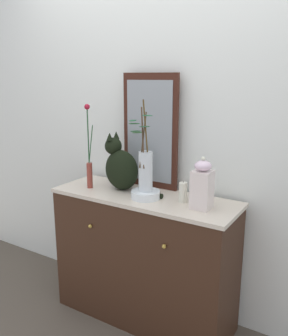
{
  "coord_description": "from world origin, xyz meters",
  "views": [
    {
      "loc": [
        1.17,
        -1.88,
        1.62
      ],
      "look_at": [
        0.0,
        0.0,
        1.06
      ],
      "focal_mm": 38.98,
      "sensor_mm": 36.0,
      "label": 1
    }
  ],
  "objects_px": {
    "vase_glass_clear": "(145,168)",
    "candle_pillar": "(183,192)",
    "sideboard": "(144,258)",
    "cat_sitting": "(121,167)",
    "jar_lidded_porcelain": "(202,186)",
    "bowl_porcelain": "(146,194)",
    "mirror_leaning": "(150,132)",
    "vase_slim_green": "(89,163)"
  },
  "relations": [
    {
      "from": "cat_sitting",
      "to": "candle_pillar",
      "type": "distance_m",
      "value": 0.47
    },
    {
      "from": "sideboard",
      "to": "bowl_porcelain",
      "type": "height_order",
      "value": "bowl_porcelain"
    },
    {
      "from": "sideboard",
      "to": "candle_pillar",
      "type": "distance_m",
      "value": 0.57
    },
    {
      "from": "mirror_leaning",
      "to": "vase_glass_clear",
      "type": "xyz_separation_m",
      "value": [
        0.11,
        -0.23,
        -0.19
      ]
    },
    {
      "from": "sideboard",
      "to": "jar_lidded_porcelain",
      "type": "distance_m",
      "value": 0.7
    },
    {
      "from": "vase_glass_clear",
      "to": "jar_lidded_porcelain",
      "type": "bearing_deg",
      "value": 2.98
    },
    {
      "from": "mirror_leaning",
      "to": "bowl_porcelain",
      "type": "xyz_separation_m",
      "value": [
        0.11,
        -0.23,
        -0.36
      ]
    },
    {
      "from": "sideboard",
      "to": "bowl_porcelain",
      "type": "xyz_separation_m",
      "value": [
        0.04,
        -0.04,
        0.46
      ]
    },
    {
      "from": "cat_sitting",
      "to": "jar_lidded_porcelain",
      "type": "distance_m",
      "value": 0.61
    },
    {
      "from": "vase_slim_green",
      "to": "bowl_porcelain",
      "type": "height_order",
      "value": "vase_slim_green"
    },
    {
      "from": "sideboard",
      "to": "cat_sitting",
      "type": "xyz_separation_m",
      "value": [
        -0.2,
        0.03,
        0.59
      ]
    },
    {
      "from": "cat_sitting",
      "to": "bowl_porcelain",
      "type": "bearing_deg",
      "value": -16.73
    },
    {
      "from": "mirror_leaning",
      "to": "vase_glass_clear",
      "type": "bearing_deg",
      "value": -65.54
    },
    {
      "from": "vase_slim_green",
      "to": "candle_pillar",
      "type": "xyz_separation_m",
      "value": [
        0.66,
        0.07,
        -0.12
      ]
    },
    {
      "from": "vase_glass_clear",
      "to": "candle_pillar",
      "type": "xyz_separation_m",
      "value": [
        0.23,
        0.06,
        -0.13
      ]
    },
    {
      "from": "vase_glass_clear",
      "to": "jar_lidded_porcelain",
      "type": "relative_size",
      "value": 1.83
    },
    {
      "from": "vase_glass_clear",
      "to": "jar_lidded_porcelain",
      "type": "xyz_separation_m",
      "value": [
        0.37,
        0.02,
        -0.06
      ]
    },
    {
      "from": "vase_slim_green",
      "to": "candle_pillar",
      "type": "height_order",
      "value": "vase_slim_green"
    },
    {
      "from": "vase_slim_green",
      "to": "candle_pillar",
      "type": "relative_size",
      "value": 4.21
    },
    {
      "from": "mirror_leaning",
      "to": "jar_lidded_porcelain",
      "type": "height_order",
      "value": "mirror_leaning"
    },
    {
      "from": "vase_glass_clear",
      "to": "candle_pillar",
      "type": "relative_size",
      "value": 4.18
    },
    {
      "from": "sideboard",
      "to": "vase_slim_green",
      "type": "bearing_deg",
      "value": -172.17
    },
    {
      "from": "cat_sitting",
      "to": "jar_lidded_porcelain",
      "type": "xyz_separation_m",
      "value": [
        0.6,
        -0.05,
        -0.02
      ]
    },
    {
      "from": "cat_sitting",
      "to": "vase_glass_clear",
      "type": "xyz_separation_m",
      "value": [
        0.23,
        -0.07,
        0.04
      ]
    },
    {
      "from": "jar_lidded_porcelain",
      "to": "candle_pillar",
      "type": "bearing_deg",
      "value": 163.88
    },
    {
      "from": "bowl_porcelain",
      "to": "vase_slim_green",
      "type": "bearing_deg",
      "value": -178.27
    },
    {
      "from": "mirror_leaning",
      "to": "bowl_porcelain",
      "type": "distance_m",
      "value": 0.44
    },
    {
      "from": "sideboard",
      "to": "cat_sitting",
      "type": "relative_size",
      "value": 2.68
    },
    {
      "from": "cat_sitting",
      "to": "jar_lidded_porcelain",
      "type": "relative_size",
      "value": 1.49
    },
    {
      "from": "sideboard",
      "to": "vase_glass_clear",
      "type": "bearing_deg",
      "value": -50.56
    },
    {
      "from": "sideboard",
      "to": "vase_glass_clear",
      "type": "distance_m",
      "value": 0.64
    },
    {
      "from": "sideboard",
      "to": "jar_lidded_porcelain",
      "type": "xyz_separation_m",
      "value": [
        0.4,
        -0.02,
        0.58
      ]
    },
    {
      "from": "mirror_leaning",
      "to": "bowl_porcelain",
      "type": "height_order",
      "value": "mirror_leaning"
    },
    {
      "from": "vase_slim_green",
      "to": "vase_glass_clear",
      "type": "xyz_separation_m",
      "value": [
        0.43,
        0.01,
        0.02
      ]
    },
    {
      "from": "mirror_leaning",
      "to": "bowl_porcelain",
      "type": "bearing_deg",
      "value": -65.05
    },
    {
      "from": "bowl_porcelain",
      "to": "sideboard",
      "type": "bearing_deg",
      "value": 131.8
    },
    {
      "from": "mirror_leaning",
      "to": "candle_pillar",
      "type": "xyz_separation_m",
      "value": [
        0.34,
        -0.17,
        -0.32
      ]
    },
    {
      "from": "mirror_leaning",
      "to": "jar_lidded_porcelain",
      "type": "xyz_separation_m",
      "value": [
        0.47,
        -0.21,
        -0.24
      ]
    },
    {
      "from": "vase_slim_green",
      "to": "jar_lidded_porcelain",
      "type": "bearing_deg",
      "value": 2.19
    },
    {
      "from": "sideboard",
      "to": "bowl_porcelain",
      "type": "relative_size",
      "value": 6.77
    },
    {
      "from": "cat_sitting",
      "to": "vase_slim_green",
      "type": "distance_m",
      "value": 0.22
    },
    {
      "from": "vase_glass_clear",
      "to": "mirror_leaning",
      "type": "bearing_deg",
      "value": 114.46
    }
  ]
}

